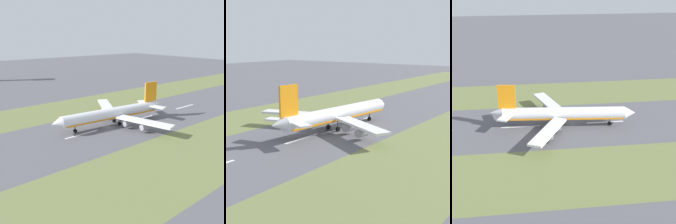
# 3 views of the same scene
# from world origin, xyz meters

# --- Properties ---
(ground_plane) EXTENTS (800.00, 800.00, 0.00)m
(ground_plane) POSITION_xyz_m (0.00, 0.00, 0.00)
(ground_plane) COLOR #56565B
(grass_median_west) EXTENTS (40.00, 600.00, 0.01)m
(grass_median_west) POSITION_xyz_m (-45.00, 0.00, 0.00)
(grass_median_west) COLOR olive
(grass_median_west) RESTS_ON ground
(grass_median_east) EXTENTS (40.00, 600.00, 0.01)m
(grass_median_east) POSITION_xyz_m (45.00, 0.00, 0.00)
(grass_median_east) COLOR olive
(grass_median_east) RESTS_ON ground
(centreline_dash_mid) EXTENTS (1.20, 18.00, 0.01)m
(centreline_dash_mid) POSITION_xyz_m (0.00, -23.96, 0.01)
(centreline_dash_mid) COLOR silver
(centreline_dash_mid) RESTS_ON ground
(centreline_dash_far) EXTENTS (1.20, 18.00, 0.01)m
(centreline_dash_far) POSITION_xyz_m (0.00, 16.04, 0.01)
(centreline_dash_far) COLOR silver
(centreline_dash_far) RESTS_ON ground
(airplane_main_jet) EXTENTS (63.82, 67.21, 20.20)m
(airplane_main_jet) POSITION_xyz_m (1.67, -5.85, 6.02)
(airplane_main_jet) COLOR white
(airplane_main_jet) RESTS_ON ground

